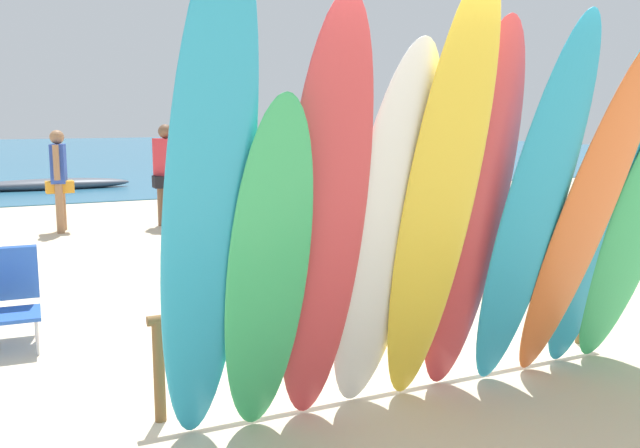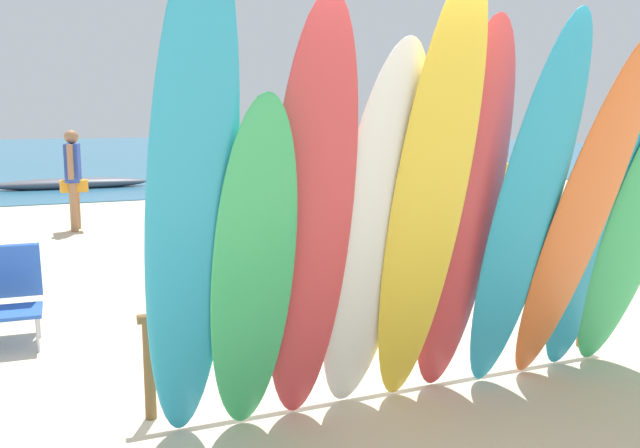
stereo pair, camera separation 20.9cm
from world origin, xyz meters
name	(u,v)px [view 2 (the right image)]	position (x,y,z in m)	size (l,w,h in m)	color
ground	(123,188)	(0.00, 14.00, 0.00)	(60.00, 60.00, 0.00)	beige
ocean_water	(72,153)	(0.00, 31.21, 0.01)	(60.00, 40.00, 0.02)	teal
surfboard_rack	(396,304)	(0.00, 0.00, 0.54)	(3.58, 0.07, 0.67)	brown
surfboard_teal_0	(191,218)	(-1.60, -0.69, 1.35)	(0.46, 0.07, 2.83)	#289EC6
surfboard_green_1	(253,277)	(-1.26, -0.63, 0.99)	(0.46, 0.06, 2.09)	#38B266
surfboard_red_2	(310,228)	(-0.92, -0.63, 1.24)	(0.49, 0.08, 2.57)	#D13D42
surfboard_white_3	(373,238)	(-0.49, -0.57, 1.15)	(0.57, 0.07, 2.37)	white
surfboard_yellow_4	(428,208)	(-0.19, -0.69, 1.33)	(0.48, 0.08, 2.76)	yellow
surfboard_red_5	(462,220)	(0.13, -0.58, 1.22)	(0.49, 0.06, 2.53)	#D13D42
surfboard_teal_6	(525,217)	(0.50, -0.72, 1.23)	(0.47, 0.07, 2.59)	#289EC6
surfboard_orange_7	(580,222)	(0.94, -0.73, 1.18)	(0.52, 0.07, 2.50)	orange
surfboard_teal_8	(602,211)	(1.22, -0.64, 1.22)	(0.51, 0.07, 2.55)	#289EC6
surfboard_green_9	(634,231)	(1.54, -0.63, 1.06)	(0.57, 0.07, 2.22)	#38B266
beachgoer_photographing	(179,168)	(0.06, 7.43, 0.98)	(0.44, 0.59, 1.70)	brown
beachgoer_near_rack	(73,173)	(-1.60, 7.65, 0.93)	(0.42, 0.60, 1.62)	#9E704C
beachgoer_midbeach	(205,182)	(-0.17, 4.77, 0.99)	(0.45, 0.59, 1.71)	#9E704C
beachgoer_strolling	(497,205)	(2.35, 1.96, 0.89)	(0.51, 0.38, 1.55)	#9E704C
beach_chair_blue	(9,291)	(-2.53, 1.97, 0.43)	(0.54, 0.73, 0.81)	#B7B7BC
distant_boat	(71,184)	(-1.21, 14.28, 0.13)	(3.74, 0.84, 0.30)	#4C515B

